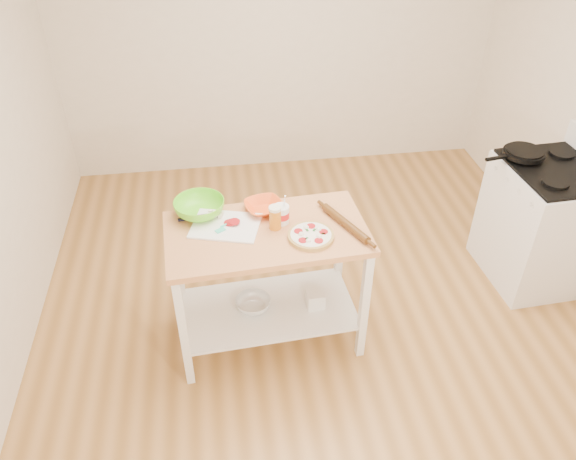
# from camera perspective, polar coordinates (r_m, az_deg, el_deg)

# --- Properties ---
(room_shell) EXTENTS (4.04, 4.54, 2.74)m
(room_shell) POSITION_cam_1_polar(r_m,az_deg,el_deg) (3.25, 4.28, 8.00)
(room_shell) COLOR #AF7C40
(room_shell) RESTS_ON ground
(prep_island) EXTENTS (1.25, 0.73, 0.90)m
(prep_island) POSITION_cam_1_polar(r_m,az_deg,el_deg) (3.51, -2.11, -3.35)
(prep_island) COLOR tan
(prep_island) RESTS_ON ground
(gas_stove) EXTENTS (0.67, 0.77, 1.11)m
(gas_stove) POSITION_cam_1_polar(r_m,az_deg,el_deg) (4.54, 24.26, 0.64)
(gas_stove) COLOR white
(gas_stove) RESTS_ON ground
(skillet) EXTENTS (0.45, 0.29, 0.03)m
(skillet) POSITION_cam_1_polar(r_m,az_deg,el_deg) (4.33, 22.77, 7.21)
(skillet) COLOR black
(skillet) RESTS_ON gas_stove
(pizza) EXTENTS (0.27, 0.27, 0.04)m
(pizza) POSITION_cam_1_polar(r_m,az_deg,el_deg) (3.29, 2.34, -0.56)
(pizza) COLOR tan
(pizza) RESTS_ON prep_island
(cutting_board) EXTENTS (0.47, 0.40, 0.04)m
(cutting_board) POSITION_cam_1_polar(r_m,az_deg,el_deg) (3.41, -6.37, 0.52)
(cutting_board) COLOR white
(cutting_board) RESTS_ON prep_island
(spatula) EXTENTS (0.13, 0.12, 0.01)m
(spatula) POSITION_cam_1_polar(r_m,az_deg,el_deg) (3.38, -6.50, 0.33)
(spatula) COLOR #41DBBA
(spatula) RESTS_ON cutting_board
(knife) EXTENTS (0.27, 0.07, 0.01)m
(knife) POSITION_cam_1_polar(r_m,az_deg,el_deg) (3.48, -9.55, 1.28)
(knife) COLOR silver
(knife) RESTS_ON cutting_board
(orange_bowl) EXTENTS (0.28, 0.28, 0.06)m
(orange_bowl) POSITION_cam_1_polar(r_m,az_deg,el_deg) (3.51, -2.47, 2.34)
(orange_bowl) COLOR #FE5B1E
(orange_bowl) RESTS_ON prep_island
(green_bowl) EXTENTS (0.35, 0.35, 0.10)m
(green_bowl) POSITION_cam_1_polar(r_m,az_deg,el_deg) (3.51, -8.99, 2.26)
(green_bowl) COLOR #67DE21
(green_bowl) RESTS_ON prep_island
(beer_pint) EXTENTS (0.08, 0.08, 0.15)m
(beer_pint) POSITION_cam_1_polar(r_m,az_deg,el_deg) (3.33, -1.32, 1.28)
(beer_pint) COLOR orange
(beer_pint) RESTS_ON prep_island
(yogurt_tub) EXTENTS (0.10, 0.10, 0.21)m
(yogurt_tub) POSITION_cam_1_polar(r_m,az_deg,el_deg) (3.39, -0.69, 1.61)
(yogurt_tub) COLOR white
(yogurt_tub) RESTS_ON prep_island
(rolling_pin) EXTENTS (0.22, 0.40, 0.05)m
(rolling_pin) POSITION_cam_1_polar(r_m,az_deg,el_deg) (3.39, 5.85, 0.67)
(rolling_pin) COLOR #583514
(rolling_pin) RESTS_ON prep_island
(shelf_glass_bowl) EXTENTS (0.28, 0.28, 0.07)m
(shelf_glass_bowl) POSITION_cam_1_polar(r_m,az_deg,el_deg) (3.75, -3.56, -7.51)
(shelf_glass_bowl) COLOR silver
(shelf_glass_bowl) RESTS_ON prep_island
(shelf_bin) EXTENTS (0.12, 0.12, 0.12)m
(shelf_bin) POSITION_cam_1_polar(r_m,az_deg,el_deg) (3.75, 2.76, -6.98)
(shelf_bin) COLOR white
(shelf_bin) RESTS_ON prep_island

